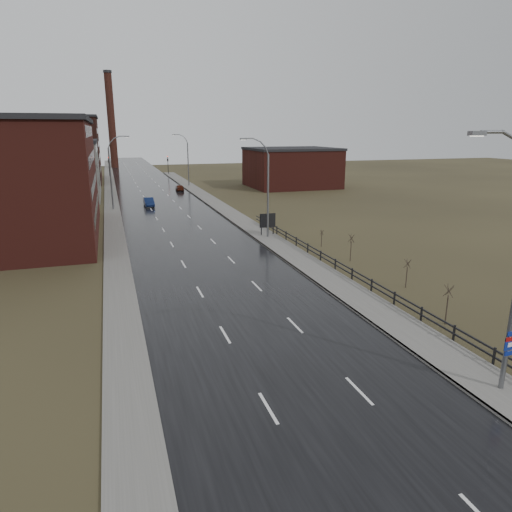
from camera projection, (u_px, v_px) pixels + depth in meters
ground at (359, 457)px, 17.45m from camera, size 320.00×320.00×0.00m
road at (166, 209)px, 72.54m from camera, size 14.00×300.00×0.06m
sidewalk_right at (269, 239)px, 52.09m from camera, size 3.20×180.00×0.18m
curb_right at (256, 240)px, 51.65m from camera, size 0.16×180.00×0.18m
sidewalk_left at (112, 211)px, 70.12m from camera, size 2.40×260.00×0.12m
warehouse_mid at (52, 170)px, 82.39m from camera, size 16.32×20.40×10.50m
warehouse_far at (41, 150)px, 107.80m from camera, size 26.52×24.48×15.50m
building_right at (291, 167)px, 100.52m from camera, size 18.36×16.32×8.50m
smokestack at (111, 120)px, 149.31m from camera, size 2.70×2.70×30.70m
streetlight_right_mid at (266, 188)px, 51.46m from camera, size 3.36×0.28×11.35m
streetlight_left at (112, 172)px, 70.57m from camera, size 3.36×0.28×11.35m
streetlight_right_far at (187, 160)px, 101.04m from camera, size 3.36×0.28×11.35m
guardrail at (356, 275)px, 37.10m from camera, size 0.10×53.05×1.10m
shrub_c at (447, 304)px, 29.03m from camera, size 0.63×0.67×2.68m
shrub_d at (407, 273)px, 35.96m from camera, size 0.55×0.58×2.33m
shrub_e at (351, 247)px, 43.27m from camera, size 0.62×0.66×2.64m
shrub_f at (322, 238)px, 48.80m from camera, size 0.44×0.46×1.83m
billboard at (267, 221)px, 53.60m from camera, size 1.95×0.17×2.71m
traffic_light_left at (108, 159)px, 124.07m from camera, size 0.58×2.73×5.30m
traffic_light_right at (168, 158)px, 128.77m from camera, size 0.58×2.73×5.30m
car_near at (149, 202)px, 74.84m from camera, size 1.56×4.30×1.41m
car_far at (180, 188)px, 94.10m from camera, size 1.72×3.86×1.29m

